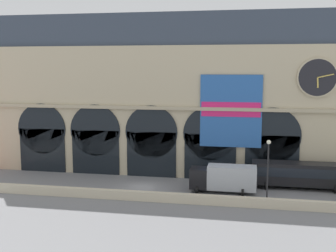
# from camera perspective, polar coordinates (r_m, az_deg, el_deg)

# --- Properties ---
(ground_plane) EXTENTS (200.00, 200.00, 0.00)m
(ground_plane) POSITION_cam_1_polar(r_m,az_deg,el_deg) (51.23, -3.48, -8.20)
(ground_plane) COLOR slate
(quay_parapet_wall) EXTENTS (90.00, 0.70, 1.00)m
(quay_parapet_wall) POSITION_cam_1_polar(r_m,az_deg,el_deg) (46.47, -5.00, -9.28)
(quay_parapet_wall) COLOR beige
(quay_parapet_wall) RESTS_ON ground
(station_building) EXTENTS (47.23, 5.23, 21.09)m
(station_building) POSITION_cam_1_polar(r_m,az_deg,el_deg) (56.54, -1.69, 3.90)
(station_building) COLOR #BCAD8C
(station_building) RESTS_ON ground
(box_truck_mideast) EXTENTS (7.50, 2.91, 3.12)m
(box_truck_mideast) POSITION_cam_1_polar(r_m,az_deg,el_deg) (49.09, 7.53, -6.92)
(box_truck_mideast) COLOR black
(box_truck_mideast) RESTS_ON ground
(bus_east) EXTENTS (11.00, 3.25, 3.10)m
(bus_east) POSITION_cam_1_polar(r_m,az_deg,el_deg) (52.38, 17.31, -6.17)
(bus_east) COLOR black
(bus_east) RESTS_ON ground
(street_lamp_quayside) EXTENTS (0.44, 0.44, 6.90)m
(street_lamp_quayside) POSITION_cam_1_polar(r_m,az_deg,el_deg) (44.66, 13.30, -4.99)
(street_lamp_quayside) COLOR black
(street_lamp_quayside) RESTS_ON ground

